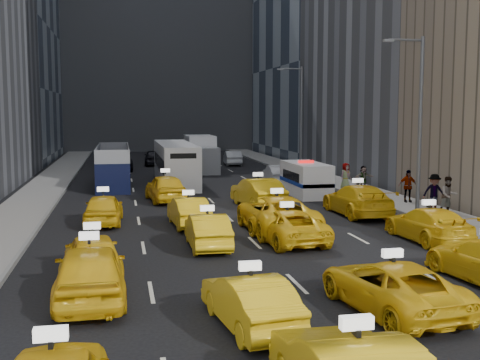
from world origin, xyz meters
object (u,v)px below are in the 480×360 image
at_px(city_bus, 175,164).
at_px(box_truck, 201,154).
at_px(nypd_van, 306,180).
at_px(double_decker, 113,166).

relative_size(city_bus, box_truck, 1.68).
height_order(city_bus, box_truck, box_truck).
height_order(nypd_van, double_decker, double_decker).
bearing_deg(city_bus, box_truck, 73.83).
relative_size(double_decker, city_bus, 0.85).
bearing_deg(nypd_van, city_bus, 137.37).
relative_size(nypd_van, box_truck, 0.76).
relative_size(double_decker, box_truck, 1.42).
distance_m(city_bus, box_truck, 9.20).
xyz_separation_m(nypd_van, city_bus, (-7.60, 8.06, 0.48)).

